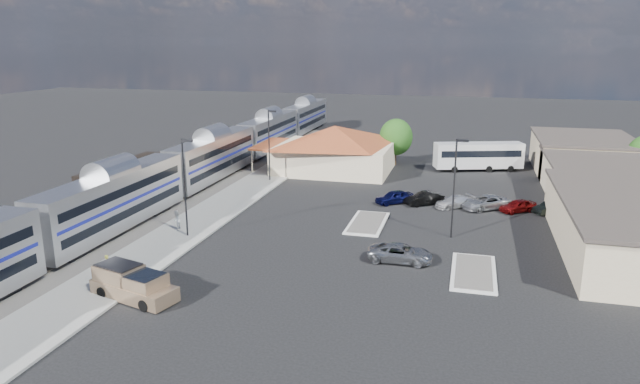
% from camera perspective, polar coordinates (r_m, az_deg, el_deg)
% --- Properties ---
extents(ground, '(280.00, 280.00, 0.00)m').
position_cam_1_polar(ground, '(54.44, 0.22, -3.50)').
color(ground, black).
rests_on(ground, ground).
extents(railbed, '(16.00, 100.00, 0.12)m').
position_cam_1_polar(railbed, '(69.37, -15.08, 0.07)').
color(railbed, '#4C4944').
rests_on(railbed, ground).
extents(platform, '(5.50, 92.00, 0.18)m').
position_cam_1_polar(platform, '(63.66, -8.91, -0.87)').
color(platform, gray).
rests_on(platform, ground).
extents(passenger_train, '(3.00, 104.00, 5.55)m').
position_cam_1_polar(passenger_train, '(73.09, -10.63, 3.32)').
color(passenger_train, silver).
rests_on(passenger_train, ground).
extents(freight_cars, '(2.80, 46.00, 4.00)m').
position_cam_1_polar(freight_cars, '(67.55, -18.89, 1.02)').
color(freight_cars, black).
rests_on(freight_cars, ground).
extents(station_depot, '(18.35, 12.24, 6.20)m').
position_cam_1_polar(station_depot, '(77.36, 1.43, 4.40)').
color(station_depot, beige).
rests_on(station_depot, ground).
extents(buildings_east, '(14.40, 51.40, 4.80)m').
position_cam_1_polar(buildings_east, '(67.69, 27.19, 0.49)').
color(buildings_east, '#C6B28C').
rests_on(buildings_east, ground).
extents(traffic_island_south, '(3.30, 7.50, 0.21)m').
position_cam_1_polar(traffic_island_south, '(55.47, 4.75, -3.09)').
color(traffic_island_south, silver).
rests_on(traffic_island_south, ground).
extents(traffic_island_north, '(3.30, 7.50, 0.21)m').
position_cam_1_polar(traffic_island_north, '(45.35, 15.10, -7.74)').
color(traffic_island_north, silver).
rests_on(traffic_island_north, ground).
extents(lamp_plat_s, '(1.08, 0.25, 9.00)m').
position_cam_1_polar(lamp_plat_s, '(51.46, -13.33, 1.19)').
color(lamp_plat_s, black).
rests_on(lamp_plat_s, ground).
extents(lamp_plat_n, '(1.08, 0.25, 9.00)m').
position_cam_1_polar(lamp_plat_n, '(71.20, -5.06, 5.24)').
color(lamp_plat_n, black).
rests_on(lamp_plat_n, ground).
extents(lamp_lot, '(1.08, 0.25, 9.00)m').
position_cam_1_polar(lamp_lot, '(51.41, 13.40, 1.17)').
color(lamp_lot, black).
rests_on(lamp_lot, ground).
extents(tree_depot, '(4.71, 4.71, 6.63)m').
position_cam_1_polar(tree_depot, '(81.71, 7.61, 5.47)').
color(tree_depot, '#382314').
rests_on(tree_depot, ground).
extents(pickup_truck, '(6.65, 3.84, 2.17)m').
position_cam_1_polar(pickup_truck, '(41.41, -18.11, -8.81)').
color(pickup_truck, tan).
rests_on(pickup_truck, ground).
extents(suv, '(5.22, 2.44, 1.45)m').
position_cam_1_polar(suv, '(46.26, 8.04, -6.07)').
color(suv, gray).
rests_on(suv, ground).
extents(coach_bus, '(12.07, 6.10, 3.80)m').
position_cam_1_polar(coach_bus, '(80.67, 15.56, 3.61)').
color(coach_bus, white).
rests_on(coach_bus, ground).
extents(person_a, '(0.51, 0.66, 1.63)m').
position_cam_1_polar(person_a, '(45.52, -20.46, -6.89)').
color(person_a, '#DDD545').
rests_on(person_a, platform).
extents(person_b, '(0.72, 0.91, 1.86)m').
position_cam_1_polar(person_b, '(54.44, -14.18, -2.74)').
color(person_b, silver).
rests_on(person_b, platform).
extents(parked_car_a, '(4.42, 3.94, 1.45)m').
position_cam_1_polar(parked_car_a, '(62.53, 7.44, -0.50)').
color(parked_car_a, '#0C0E3D').
rests_on(parked_car_a, ground).
extents(parked_car_b, '(4.35, 3.68, 1.41)m').
position_cam_1_polar(parked_car_b, '(62.52, 10.38, -0.64)').
color(parked_car_b, black).
rests_on(parked_car_b, ground).
extents(parked_car_c, '(4.58, 4.03, 1.27)m').
position_cam_1_polar(parked_car_c, '(62.12, 13.29, -0.97)').
color(parked_car_c, silver).
rests_on(parked_car_c, ground).
extents(parked_car_d, '(5.80, 5.05, 1.49)m').
position_cam_1_polar(parked_car_d, '(62.41, 16.24, -0.99)').
color(parked_car_d, '#92959A').
rests_on(parked_car_d, ground).
extents(parked_car_e, '(4.13, 3.59, 1.34)m').
position_cam_1_polar(parked_car_e, '(62.33, 19.18, -1.32)').
color(parked_car_e, maroon).
rests_on(parked_car_e, ground).
extents(parked_car_f, '(3.86, 3.46, 1.27)m').
position_cam_1_polar(parked_car_f, '(62.98, 22.05, -1.46)').
color(parked_car_f, black).
rests_on(parked_car_f, ground).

